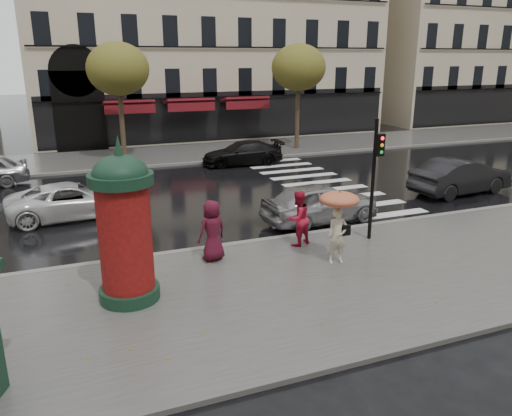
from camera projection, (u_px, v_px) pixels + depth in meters
name	position (u px, v px, depth m)	size (l,w,h in m)	color
ground	(290.00, 282.00, 13.48)	(160.00, 160.00, 0.00)	black
near_sidewalk	(298.00, 287.00, 13.02)	(90.00, 7.00, 0.12)	#474744
far_sidewalk	(156.00, 156.00, 30.37)	(90.00, 6.00, 0.12)	#474744
near_kerb	(250.00, 242.00, 16.13)	(90.00, 0.25, 0.14)	slate
far_kerb	(167.00, 165.00, 27.70)	(90.00, 0.25, 0.14)	slate
zebra_crossing	(317.00, 182.00, 24.14)	(3.60, 11.75, 0.01)	silver
tree_far_left	(118.00, 69.00, 27.29)	(3.40, 3.40, 6.64)	#38281C
tree_far_right	(298.00, 68.00, 31.17)	(3.40, 3.40, 6.64)	#38281C
woman_umbrella	(339.00, 215.00, 14.04)	(1.13, 1.13, 2.17)	beige
woman_red	(298.00, 218.00, 15.57)	(0.85, 0.66, 1.75)	#B91631
man_burgundy	(212.00, 231.00, 14.38)	(0.88, 0.57, 1.80)	#4B0F21
morris_column	(124.00, 224.00, 11.73)	(1.50, 1.50, 4.04)	#133222
traffic_light	(375.00, 168.00, 15.61)	(0.26, 0.37, 3.90)	black
car_silver	(320.00, 203.00, 18.13)	(1.77, 4.39, 1.50)	#A5A4A9
car_darkgrey	(461.00, 176.00, 21.97)	(1.67, 4.78, 1.58)	black
car_white	(73.00, 200.00, 18.73)	(2.18, 4.73, 1.31)	silver
car_black	(242.00, 153.00, 27.96)	(1.83, 4.51, 1.31)	black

